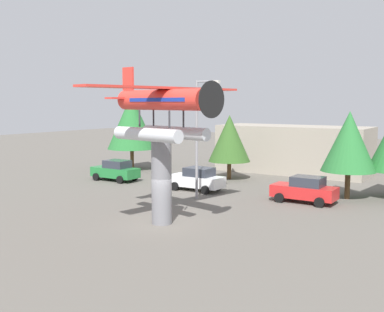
# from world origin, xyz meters

# --- Properties ---
(ground_plane) EXTENTS (140.00, 140.00, 0.00)m
(ground_plane) POSITION_xyz_m (0.00, 0.00, 0.00)
(ground_plane) COLOR #605B54
(display_pedestal) EXTENTS (1.10, 1.10, 4.58)m
(display_pedestal) POSITION_xyz_m (0.00, 0.00, 2.29)
(display_pedestal) COLOR slate
(display_pedestal) RESTS_ON ground
(floatplane_monument) EXTENTS (7.14, 10.41, 4.00)m
(floatplane_monument) POSITION_xyz_m (0.13, -0.03, 6.25)
(floatplane_monument) COLOR silver
(floatplane_monument) RESTS_ON display_pedestal
(car_near_green) EXTENTS (4.20, 2.02, 1.76)m
(car_near_green) POSITION_xyz_m (-11.84, 9.21, 0.88)
(car_near_green) COLOR #237A38
(car_near_green) RESTS_ON ground
(car_mid_white) EXTENTS (4.20, 2.02, 1.76)m
(car_mid_white) POSITION_xyz_m (-3.66, 9.22, 0.88)
(car_mid_white) COLOR white
(car_mid_white) RESTS_ON ground
(car_far_red) EXTENTS (4.20, 2.02, 1.76)m
(car_far_red) POSITION_xyz_m (4.62, 9.53, 0.88)
(car_far_red) COLOR red
(car_far_red) RESTS_ON ground
(streetlight_primary) EXTENTS (1.84, 0.28, 8.08)m
(streetlight_primary) POSITION_xyz_m (-1.88, 6.71, 4.68)
(streetlight_primary) COLOR gray
(streetlight_primary) RESTS_ON ground
(storefront_building) EXTENTS (14.00, 5.22, 4.41)m
(storefront_building) POSITION_xyz_m (-1.12, 22.00, 2.20)
(storefront_building) COLOR #9E9384
(storefront_building) RESTS_ON ground
(tree_west) EXTENTS (4.75, 4.75, 7.35)m
(tree_west) POSITION_xyz_m (-15.02, 15.03, 4.71)
(tree_west) COLOR brown
(tree_west) RESTS_ON ground
(tree_east) EXTENTS (3.60, 3.60, 5.55)m
(tree_east) POSITION_xyz_m (-4.24, 15.25, 3.54)
(tree_east) COLOR brown
(tree_east) RESTS_ON ground
(tree_center_back) EXTENTS (3.69, 3.69, 6.02)m
(tree_center_back) POSITION_xyz_m (6.61, 12.36, 3.96)
(tree_center_back) COLOR brown
(tree_center_back) RESTS_ON ground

